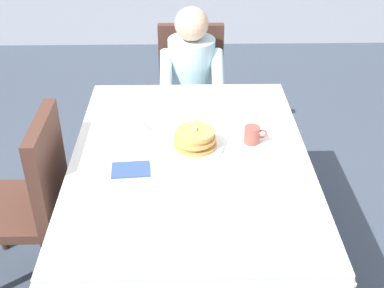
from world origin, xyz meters
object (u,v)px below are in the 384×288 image
(plate_breakfast, at_px, (194,146))
(spoon_near_edge, at_px, (187,190))
(chair_left_side, at_px, (32,193))
(fork_left_of_plate, at_px, (154,150))
(cup_coffee, at_px, (252,135))
(chair_diner, at_px, (191,86))
(knife_right_of_plate, at_px, (234,149))
(diner_person, at_px, (192,77))
(breakfast_stack, at_px, (194,138))
(dining_table_main, at_px, (190,171))
(syrup_pitcher, at_px, (143,125))

(plate_breakfast, distance_m, spoon_near_edge, 0.33)
(chair_left_side, distance_m, fork_left_of_plate, 0.64)
(cup_coffee, height_order, fork_left_of_plate, cup_coffee)
(chair_diner, relative_size, chair_left_side, 1.00)
(chair_left_side, bearing_deg, knife_right_of_plate, -87.51)
(plate_breakfast, relative_size, knife_right_of_plate, 1.40)
(diner_person, xyz_separation_m, knife_right_of_plate, (0.18, -0.97, 0.07))
(breakfast_stack, height_order, fork_left_of_plate, breakfast_stack)
(dining_table_main, xyz_separation_m, syrup_pitcher, (-0.23, 0.22, 0.13))
(diner_person, bearing_deg, spoon_near_edge, 88.08)
(diner_person, xyz_separation_m, plate_breakfast, (-0.01, -0.95, 0.08))
(cup_coffee, relative_size, fork_left_of_plate, 0.63)
(chair_diner, xyz_separation_m, cup_coffee, (0.27, -1.06, 0.25))
(chair_left_side, bearing_deg, dining_table_main, -90.00)
(breakfast_stack, xyz_separation_m, syrup_pitcher, (-0.25, 0.16, -0.02))
(breakfast_stack, bearing_deg, chair_diner, 89.76)
(chair_left_side, relative_size, plate_breakfast, 3.32)
(chair_left_side, height_order, knife_right_of_plate, chair_left_side)
(plate_breakfast, distance_m, syrup_pitcher, 0.30)
(cup_coffee, relative_size, spoon_near_edge, 0.75)
(breakfast_stack, bearing_deg, syrup_pitcher, 147.43)
(spoon_near_edge, bearing_deg, cup_coffee, 61.62)
(dining_table_main, height_order, fork_left_of_plate, fork_left_of_plate)
(diner_person, relative_size, spoon_near_edge, 7.47)
(fork_left_of_plate, bearing_deg, chair_diner, -10.03)
(fork_left_of_plate, bearing_deg, cup_coffee, -82.25)
(diner_person, bearing_deg, fork_left_of_plate, 78.47)
(chair_left_side, distance_m, breakfast_stack, 0.84)
(chair_left_side, relative_size, cup_coffee, 8.23)
(diner_person, relative_size, plate_breakfast, 4.00)
(cup_coffee, bearing_deg, fork_left_of_plate, -172.20)
(breakfast_stack, distance_m, cup_coffee, 0.28)
(chair_left_side, distance_m, plate_breakfast, 0.82)
(dining_table_main, height_order, chair_left_side, chair_left_side)
(cup_coffee, relative_size, syrup_pitcher, 1.41)
(syrup_pitcher, relative_size, spoon_near_edge, 0.53)
(knife_right_of_plate, bearing_deg, dining_table_main, 97.93)
(plate_breakfast, bearing_deg, chair_diner, 89.58)
(breakfast_stack, distance_m, knife_right_of_plate, 0.19)
(chair_diner, relative_size, breakfast_stack, 4.57)
(fork_left_of_plate, bearing_deg, breakfast_stack, -85.16)
(dining_table_main, xyz_separation_m, fork_left_of_plate, (-0.17, 0.04, 0.09))
(dining_table_main, distance_m, syrup_pitcher, 0.34)
(plate_breakfast, bearing_deg, knife_right_of_plate, -6.01)
(chair_diner, xyz_separation_m, breakfast_stack, (-0.00, -1.11, 0.27))
(chair_left_side, xyz_separation_m, fork_left_of_plate, (0.60, 0.04, 0.21))
(chair_left_side, height_order, spoon_near_edge, chair_left_side)
(fork_left_of_plate, bearing_deg, chair_left_side, 94.01)
(knife_right_of_plate, bearing_deg, spoon_near_edge, 140.01)
(diner_person, xyz_separation_m, syrup_pitcher, (-0.26, -0.79, 0.11))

